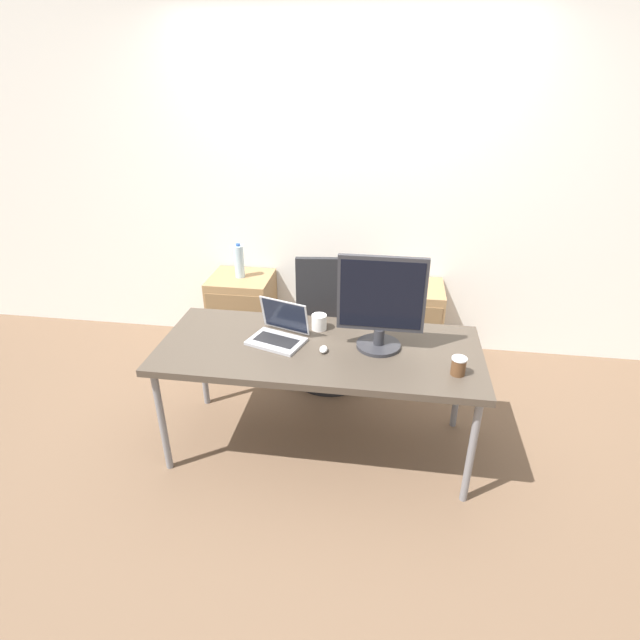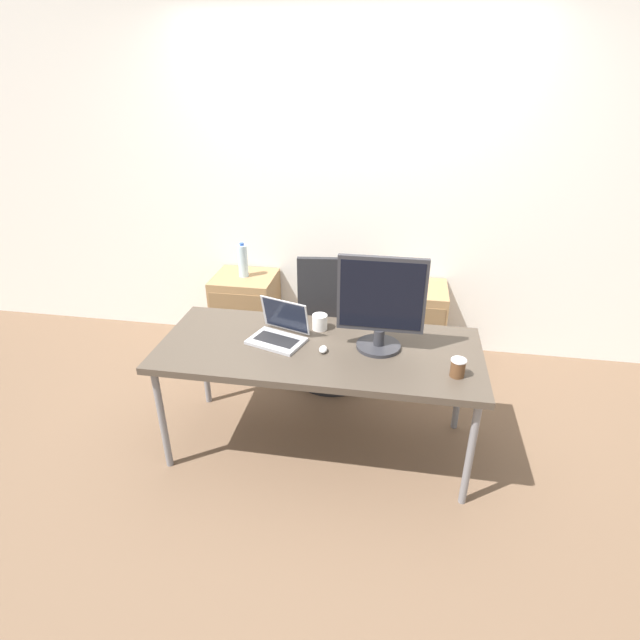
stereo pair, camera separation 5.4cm
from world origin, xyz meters
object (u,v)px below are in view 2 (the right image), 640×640
(cabinet_left, at_px, (247,311))
(coffee_cup_white, at_px, (320,322))
(office_chair, at_px, (332,336))
(cabinet_right, at_px, (412,324))
(water_bottle, at_px, (243,261))
(mouse, at_px, (323,349))
(monitor, at_px, (381,305))
(coffee_cup_brown, at_px, (458,368))
(laptop_center, at_px, (279,332))

(cabinet_left, bearing_deg, coffee_cup_white, -50.28)
(office_chair, xyz_separation_m, coffee_cup_white, (-0.00, -0.50, 0.37))
(cabinet_right, height_order, water_bottle, water_bottle)
(water_bottle, relative_size, mouse, 4.08)
(office_chair, bearing_deg, coffee_cup_white, -90.41)
(office_chair, xyz_separation_m, water_bottle, (-0.77, 0.42, 0.37))
(monitor, height_order, coffee_cup_brown, monitor)
(laptop_center, xyz_separation_m, monitor, (0.57, 0.00, 0.22))
(mouse, relative_size, coffee_cup_brown, 0.70)
(coffee_cup_brown, bearing_deg, cabinet_right, 98.62)
(office_chair, bearing_deg, laptop_center, -107.58)
(cabinet_left, xyz_separation_m, mouse, (0.83, -1.18, 0.41))
(monitor, bearing_deg, water_bottle, 136.02)
(cabinet_left, xyz_separation_m, laptop_center, (0.56, -1.09, 0.44))
(cabinet_left, distance_m, coffee_cup_brown, 2.06)
(coffee_cup_brown, bearing_deg, office_chair, 131.04)
(mouse, height_order, coffee_cup_white, coffee_cup_white)
(coffee_cup_brown, bearing_deg, mouse, 170.38)
(monitor, bearing_deg, office_chair, 118.26)
(monitor, bearing_deg, cabinet_right, 78.85)
(monitor, distance_m, coffee_cup_brown, 0.51)
(water_bottle, bearing_deg, cabinet_left, -90.00)
(mouse, distance_m, coffee_cup_white, 0.27)
(cabinet_left, height_order, coffee_cup_white, coffee_cup_white)
(office_chair, xyz_separation_m, coffee_cup_brown, (0.77, -0.88, 0.37))
(coffee_cup_brown, bearing_deg, water_bottle, 139.65)
(laptop_center, relative_size, mouse, 5.27)
(cabinet_right, relative_size, laptop_center, 1.76)
(laptop_center, relative_size, monitor, 0.66)
(office_chair, bearing_deg, cabinet_right, 36.59)
(mouse, relative_size, coffee_cup_white, 0.73)
(coffee_cup_white, height_order, coffee_cup_brown, coffee_cup_brown)
(laptop_center, distance_m, monitor, 0.61)
(water_bottle, distance_m, monitor, 1.58)
(laptop_center, bearing_deg, cabinet_right, 54.33)
(coffee_cup_white, distance_m, coffee_cup_brown, 0.86)
(office_chair, relative_size, cabinet_left, 1.67)
(mouse, bearing_deg, monitor, 18.57)
(coffee_cup_white, bearing_deg, cabinet_left, 129.72)
(monitor, height_order, mouse, monitor)
(laptop_center, height_order, monitor, monitor)
(mouse, distance_m, coffee_cup_brown, 0.72)
(water_bottle, height_order, laptop_center, laptop_center)
(water_bottle, distance_m, coffee_cup_white, 1.20)
(coffee_cup_white, bearing_deg, office_chair, 89.59)
(monitor, relative_size, coffee_cup_brown, 5.55)
(office_chair, distance_m, mouse, 0.84)
(office_chair, height_order, cabinet_right, office_chair)
(office_chair, height_order, coffee_cup_white, office_chair)
(office_chair, height_order, cabinet_left, office_chair)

